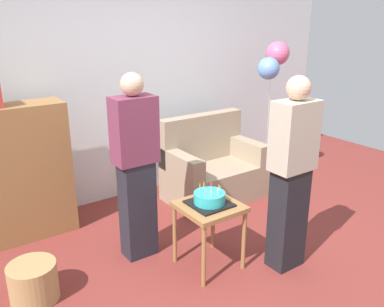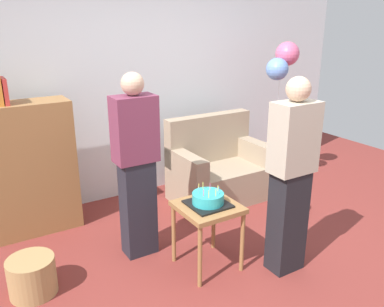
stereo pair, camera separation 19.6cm
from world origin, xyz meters
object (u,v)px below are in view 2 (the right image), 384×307
at_px(birthday_cake, 208,199).
at_px(balloon_bunch, 283,60).
at_px(person_blowing_candles, 136,166).
at_px(wicker_basket, 32,276).
at_px(bookshelf, 31,167).
at_px(side_table, 208,214).
at_px(person_holding_cake, 291,177).
at_px(handbag, 298,204).
at_px(couch, 218,170).

bearing_deg(birthday_cake, balloon_bunch, 30.57).
bearing_deg(balloon_bunch, birthday_cake, -149.43).
height_order(person_blowing_candles, wicker_basket, person_blowing_candles).
distance_m(bookshelf, side_table, 1.81).
height_order(person_holding_cake, balloon_bunch, balloon_bunch).
height_order(bookshelf, person_blowing_candles, person_blowing_candles).
distance_m(side_table, handbag, 1.49).
distance_m(person_holding_cake, wicker_basket, 2.16).
height_order(side_table, handbag, side_table).
relative_size(birthday_cake, balloon_bunch, 0.18).
relative_size(side_table, balloon_bunch, 0.32).
height_order(birthday_cake, person_holding_cake, person_holding_cake).
relative_size(side_table, person_holding_cake, 0.35).
bearing_deg(couch, person_holding_cake, -102.97).
xyz_separation_m(handbag, balloon_bunch, (0.29, 0.68, 1.47)).
distance_m(person_blowing_candles, handbag, 1.95).
xyz_separation_m(birthday_cake, balloon_bunch, (1.69, 1.00, 0.94)).
relative_size(couch, handbag, 3.93).
relative_size(birthday_cake, person_blowing_candles, 0.20).
height_order(wicker_basket, handbag, wicker_basket).
distance_m(couch, side_table, 1.43).
bearing_deg(person_blowing_candles, birthday_cake, -29.24).
height_order(person_blowing_candles, person_holding_cake, same).
xyz_separation_m(side_table, birthday_cake, (0.00, -0.00, 0.14)).
distance_m(birthday_cake, handbag, 1.53).
height_order(birthday_cake, wicker_basket, birthday_cake).
bearing_deg(balloon_bunch, wicker_basket, -168.87).
bearing_deg(side_table, handbag, 12.76).
bearing_deg(handbag, couch, 122.79).
xyz_separation_m(couch, wicker_basket, (-2.24, -0.72, -0.19)).
bearing_deg(wicker_basket, birthday_cake, -16.41).
distance_m(bookshelf, birthday_cake, 1.80).
bearing_deg(side_table, couch, 51.47).
bearing_deg(person_holding_cake, birthday_cake, -44.77).
distance_m(wicker_basket, balloon_bunch, 3.41).
relative_size(person_holding_cake, wicker_basket, 4.53).
bearing_deg(bookshelf, side_table, -52.43).
height_order(bookshelf, handbag, bookshelf).
relative_size(birthday_cake, person_holding_cake, 0.20).
bearing_deg(side_table, bookshelf, 127.57).
height_order(person_blowing_candles, handbag, person_blowing_candles).
relative_size(side_table, handbag, 2.06).
distance_m(side_table, person_holding_cake, 0.74).
distance_m(person_blowing_candles, balloon_bunch, 2.27).
bearing_deg(couch, handbag, -57.21).
bearing_deg(birthday_cake, person_holding_cake, -33.91).
relative_size(couch, wicker_basket, 3.06).
bearing_deg(wicker_basket, person_blowing_candles, 6.44).
distance_m(birthday_cake, balloon_bunch, 2.17).
xyz_separation_m(bookshelf, balloon_bunch, (2.79, -0.43, 0.90)).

